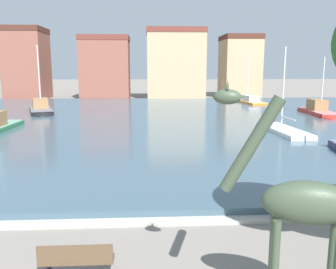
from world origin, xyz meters
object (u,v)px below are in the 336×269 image
Objects in this scene: sailboat_black at (41,110)px; mooring_bollard at (274,216)px; sailboat_white at (280,131)px; park_bench at (76,260)px; giraffe_statue at (300,207)px; sailboat_orange at (247,102)px; sailboat_red at (320,113)px.

sailboat_black is 31.53m from mooring_bollard.
sailboat_black is 24.46m from sailboat_white.
sailboat_white is at bearing 57.16° from park_bench.
sailboat_black reaches higher than giraffe_statue.
giraffe_statue reaches higher than mooring_bollard.
sailboat_black is 26.58m from sailboat_orange.
sailboat_orange is 13.72m from sailboat_red.
giraffe_statue is at bearing -109.40° from sailboat_white.
sailboat_black reaches higher than mooring_bollard.
park_bench is (-11.65, -18.05, 0.13)m from sailboat_white.
sailboat_orange is at bearing 106.13° from sailboat_red.
mooring_bollard is at bearing -118.52° from sailboat_red.
sailboat_red is 27.51m from mooring_bollard.
sailboat_red is 33.09m from park_bench.
park_bench is (-4.64, 1.85, -1.99)m from giraffe_statue.
giraffe_statue is 9.70× the size of mooring_bollard.
sailboat_black is at bearing 119.18° from mooring_bollard.
park_bench is (-19.05, -27.06, -0.10)m from sailboat_red.
park_bench is (-5.92, -2.88, 0.24)m from mooring_bollard.
mooring_bollard is 6.59m from park_bench.
giraffe_statue is at bearing -116.51° from sailboat_red.
sailboat_white is 0.92× the size of sailboat_orange.
giraffe_statue is 21.20m from sailboat_white.
sailboat_white is at bearing -129.43° from sailboat_red.
mooring_bollard is at bearing 74.87° from giraffe_statue.
sailboat_red is at bearing -73.87° from sailboat_orange.
sailboat_black is at bearing 113.60° from giraffe_statue.
sailboat_orange reaches higher than sailboat_red.
sailboat_black is at bearing 107.27° from park_bench.
sailboat_black is 0.95× the size of sailboat_orange.
giraffe_statue is 35.25m from sailboat_black.
sailboat_white reaches higher than giraffe_statue.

